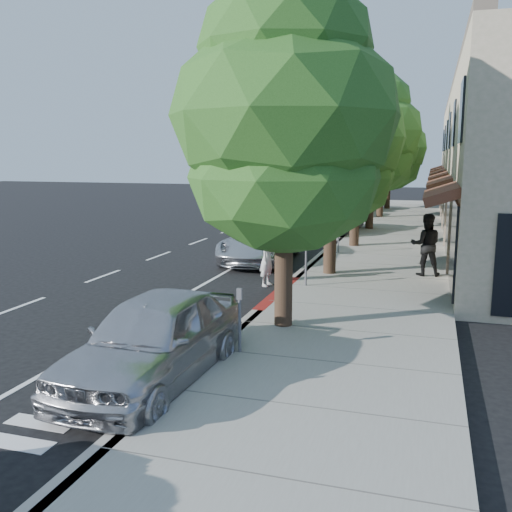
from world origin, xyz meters
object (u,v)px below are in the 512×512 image
at_px(street_tree_3, 372,134).
at_px(dark_sedan, 338,219).
at_px(street_tree_2, 357,146).
at_px(near_car_a, 154,339).
at_px(street_tree_0, 285,121).
at_px(street_tree_1, 332,141).
at_px(street_tree_5, 389,150).
at_px(dark_suv_far, 364,201).
at_px(cyclist, 267,258).
at_px(silver_suv, 260,242).
at_px(white_pickup, 327,206).
at_px(street_tree_4, 382,149).
at_px(bicycle, 188,316).
at_px(pedestrian, 426,245).

distance_m(street_tree_3, dark_sedan, 4.69).
relative_size(street_tree_2, near_car_a, 1.48).
distance_m(street_tree_0, street_tree_1, 6.01).
height_order(street_tree_5, dark_suv_far, street_tree_5).
bearing_deg(dark_suv_far, cyclist, -89.20).
xyz_separation_m(cyclist, silver_suv, (-1.36, 3.81, -0.13)).
bearing_deg(cyclist, white_pickup, 11.04).
height_order(street_tree_4, dark_sedan, street_tree_4).
distance_m(street_tree_5, dark_sedan, 14.03).
relative_size(street_tree_4, white_pickup, 1.28).
distance_m(street_tree_3, bicycle, 19.62).
distance_m(street_tree_5, dark_suv_far, 4.18).
bearing_deg(street_tree_2, dark_sedan, 107.28).
height_order(street_tree_1, dark_sedan, street_tree_1).
distance_m(street_tree_1, street_tree_5, 24.00).
bearing_deg(street_tree_3, street_tree_0, -90.00).
bearing_deg(silver_suv, pedestrian, -18.70).
relative_size(street_tree_0, bicycle, 4.29).
height_order(silver_suv, dark_sedan, dark_sedan).
relative_size(street_tree_5, dark_suv_far, 1.68).
bearing_deg(cyclist, near_car_a, -172.06).
distance_m(street_tree_2, street_tree_4, 12.00).
height_order(cyclist, near_car_a, cyclist).
bearing_deg(street_tree_5, street_tree_2, -90.00).
bearing_deg(near_car_a, silver_suv, 99.50).
xyz_separation_m(street_tree_3, dark_suv_far, (-1.48, 10.41, -4.24)).
relative_size(street_tree_0, dark_suv_far, 1.73).
xyz_separation_m(silver_suv, white_pickup, (-0.14, 14.92, 0.08)).
distance_m(street_tree_3, silver_suv, 11.20).
height_order(bicycle, dark_suv_far, dark_suv_far).
bearing_deg(street_tree_2, silver_suv, -127.08).
bearing_deg(street_tree_0, near_car_a, -111.80).
bearing_deg(street_tree_4, street_tree_3, -90.00).
distance_m(street_tree_3, dark_suv_far, 11.34).
distance_m(street_tree_2, pedestrian, 6.98).
xyz_separation_m(street_tree_5, dark_sedan, (-1.40, -13.50, -3.55)).
xyz_separation_m(street_tree_0, street_tree_2, (0.00, 12.00, -0.33)).
distance_m(dark_sedan, dark_suv_far, 11.91).
bearing_deg(pedestrian, street_tree_1, 2.85).
height_order(street_tree_4, bicycle, street_tree_4).
relative_size(street_tree_0, street_tree_2, 1.11).
relative_size(bicycle, pedestrian, 0.90).
xyz_separation_m(street_tree_4, street_tree_5, (0.00, 6.00, 0.04)).
height_order(cyclist, white_pickup, cyclist).
distance_m(street_tree_5, silver_suv, 22.41).
xyz_separation_m(street_tree_0, white_pickup, (-3.10, 23.00, -3.81)).
height_order(street_tree_0, cyclist, street_tree_0).
relative_size(street_tree_4, pedestrian, 3.59).
relative_size(street_tree_1, dark_suv_far, 1.63).
xyz_separation_m(street_tree_2, silver_suv, (-2.96, -3.92, -3.57)).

